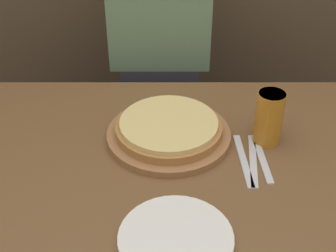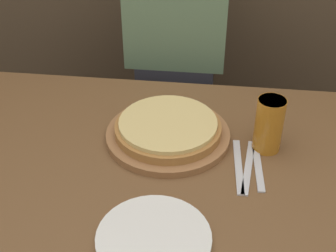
# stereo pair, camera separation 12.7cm
# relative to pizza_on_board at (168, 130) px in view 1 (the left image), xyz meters

# --- Properties ---
(pizza_on_board) EXTENTS (0.34, 0.34, 0.06)m
(pizza_on_board) POSITION_rel_pizza_on_board_xyz_m (0.00, 0.00, 0.00)
(pizza_on_board) COLOR #99663D
(pizza_on_board) RESTS_ON dining_table
(beer_glass) EXTENTS (0.07, 0.07, 0.15)m
(beer_glass) POSITION_rel_pizza_on_board_xyz_m (0.27, -0.01, 0.06)
(beer_glass) COLOR #B7701E
(beer_glass) RESTS_ON dining_table
(dinner_plate) EXTENTS (0.25, 0.25, 0.02)m
(dinner_plate) POSITION_rel_pizza_on_board_xyz_m (0.01, -0.37, -0.02)
(dinner_plate) COLOR white
(dinner_plate) RESTS_ON dining_table
(fork) EXTENTS (0.03, 0.21, 0.00)m
(fork) POSITION_rel_pizza_on_board_xyz_m (0.19, -0.10, -0.02)
(fork) COLOR silver
(fork) RESTS_ON dining_table
(dinner_knife) EXTENTS (0.04, 0.21, 0.00)m
(dinner_knife) POSITION_rel_pizza_on_board_xyz_m (0.22, -0.10, -0.02)
(dinner_knife) COLOR silver
(dinner_knife) RESTS_ON dining_table
(spoon) EXTENTS (0.03, 0.18, 0.00)m
(spoon) POSITION_rel_pizza_on_board_xyz_m (0.24, -0.10, -0.02)
(spoon) COLOR silver
(spoon) RESTS_ON dining_table
(diner_person) EXTENTS (0.35, 0.20, 1.30)m
(diner_person) POSITION_rel_pizza_on_board_xyz_m (-0.03, 0.52, -0.11)
(diner_person) COLOR #33333D
(diner_person) RESTS_ON ground_plane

